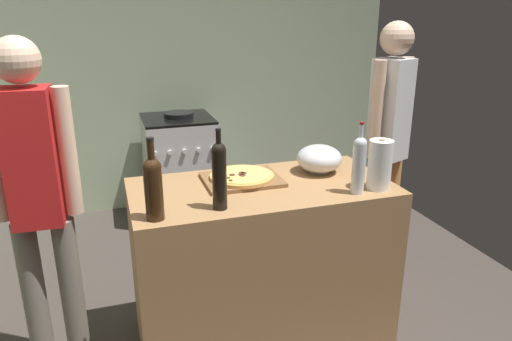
{
  "coord_description": "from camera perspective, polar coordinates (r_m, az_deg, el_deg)",
  "views": [
    {
      "loc": [
        -0.53,
        -1.6,
        1.78
      ],
      "look_at": [
        0.2,
        0.69,
        0.96
      ],
      "focal_mm": 33.53,
      "sensor_mm": 36.0,
      "label": 1
    }
  ],
  "objects": [
    {
      "name": "mixing_bowl",
      "position": [
        2.67,
        7.55,
        1.42
      ],
      "size": [
        0.25,
        0.25,
        0.15
      ],
      "color": "#B2B2B7",
      "rests_on": "counter"
    },
    {
      "name": "pizza",
      "position": [
        2.51,
        -1.7,
        -0.65
      ],
      "size": [
        0.34,
        0.34,
        0.03
      ],
      "color": "tan",
      "rests_on": "cutting_board"
    },
    {
      "name": "paper_towel_roll",
      "position": [
        2.46,
        14.55,
        0.67
      ],
      "size": [
        0.12,
        0.12,
        0.26
      ],
      "color": "white",
      "rests_on": "counter"
    },
    {
      "name": "counter",
      "position": [
        2.66,
        0.67,
        -11.03
      ],
      "size": [
        1.34,
        0.68,
        0.91
      ],
      "primitive_type": "cube",
      "color": "#9E7247",
      "rests_on": "ground_plane"
    },
    {
      "name": "wine_bottle_green",
      "position": [
        2.37,
        12.18,
        0.91
      ],
      "size": [
        0.06,
        0.06,
        0.36
      ],
      "color": "silver",
      "rests_on": "counter"
    },
    {
      "name": "person_in_stripes",
      "position": [
        2.41,
        -24.6,
        -2.66
      ],
      "size": [
        0.38,
        0.21,
        1.67
      ],
      "color": "slate",
      "rests_on": "ground_plane"
    },
    {
      "name": "wine_bottle_clear",
      "position": [
        2.07,
        -12.16,
        -1.75
      ],
      "size": [
        0.08,
        0.08,
        0.37
      ],
      "color": "#331E0F",
      "rests_on": "counter"
    },
    {
      "name": "kitchen_wall_rear",
      "position": [
        4.42,
        -11.09,
        12.28
      ],
      "size": [
        4.25,
        0.1,
        2.6
      ],
      "primitive_type": "cube",
      "color": "#99A889",
      "rests_on": "ground_plane"
    },
    {
      "name": "ground_plane",
      "position": [
        3.5,
        -6.71,
        -12.09
      ],
      "size": [
        4.25,
        3.31,
        0.02
      ],
      "primitive_type": "cube",
      "color": "#3F3833"
    },
    {
      "name": "wine_bottle_dark",
      "position": [
        2.13,
        -4.4,
        -0.32
      ],
      "size": [
        0.07,
        0.07,
        0.38
      ],
      "color": "black",
      "rests_on": "counter"
    },
    {
      "name": "cutting_board",
      "position": [
        2.52,
        -1.69,
        -1.09
      ],
      "size": [
        0.4,
        0.32,
        0.02
      ],
      "primitive_type": "cube",
      "color": "brown",
      "rests_on": "counter"
    },
    {
      "name": "stove",
      "position": [
        4.22,
        -9.07,
        0.32
      ],
      "size": [
        0.58,
        0.6,
        0.95
      ],
      "color": "#B7B7BC",
      "rests_on": "ground_plane"
    },
    {
      "name": "person_in_red",
      "position": [
        3.2,
        15.45,
        3.72
      ],
      "size": [
        0.34,
        0.26,
        1.71
      ],
      "color": "#D88C4C",
      "rests_on": "ground_plane"
    }
  ]
}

